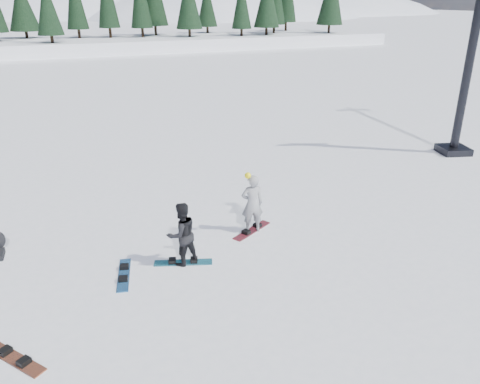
% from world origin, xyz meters
% --- Properties ---
extents(ground, '(420.00, 420.00, 0.00)m').
position_xyz_m(ground, '(0.00, 0.00, 0.00)').
color(ground, white).
rests_on(ground, ground).
extents(alpine_backdrop, '(412.50, 227.00, 53.20)m').
position_xyz_m(alpine_backdrop, '(-11.72, 189.16, -13.97)').
color(alpine_backdrop, white).
rests_on(alpine_backdrop, ground).
extents(lift_tower, '(2.16, 1.49, 7.93)m').
position_xyz_m(lift_tower, '(13.43, 4.33, 3.23)').
color(lift_tower, black).
rests_on(lift_tower, ground).
extents(snowboarder_woman, '(0.70, 0.52, 1.91)m').
position_xyz_m(snowboarder_woman, '(2.14, 1.00, 0.89)').
color(snowboarder_woman, '#AEAFB4').
rests_on(snowboarder_woman, ground).
extents(snowboarder_man, '(0.94, 0.81, 1.69)m').
position_xyz_m(snowboarder_man, '(-0.25, 0.06, 0.85)').
color(snowboarder_man, black).
rests_on(snowboarder_man, ground).
extents(snowboard_woman, '(1.45, 0.97, 0.03)m').
position_xyz_m(snowboard_woman, '(2.14, 1.00, 0.01)').
color(snowboard_woman, maroon).
rests_on(snowboard_woman, ground).
extents(snowboard_man, '(1.51, 0.76, 0.03)m').
position_xyz_m(snowboard_man, '(-0.25, 0.06, 0.01)').
color(snowboard_man, teal).
rests_on(snowboard_man, ground).
extents(snowboard_loose_b, '(1.11, 1.38, 0.03)m').
position_xyz_m(snowboard_loose_b, '(-4.20, -2.06, 0.01)').
color(snowboard_loose_b, brown).
rests_on(snowboard_loose_b, ground).
extents(snowboard_loose_a, '(0.62, 1.52, 0.03)m').
position_xyz_m(snowboard_loose_a, '(-1.77, 0.08, 0.01)').
color(snowboard_loose_a, '#1B5896').
rests_on(snowboard_loose_a, ground).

